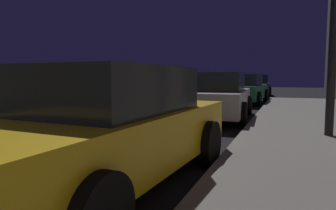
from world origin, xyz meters
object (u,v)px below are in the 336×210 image
(car_yellow_cab, at_px, (105,126))
(car_green, at_px, (243,89))
(car_silver, at_px, (216,96))
(car_blue, at_px, (255,85))

(car_yellow_cab, distance_m, car_green, 12.08)
(car_silver, xyz_separation_m, car_blue, (0.00, 12.14, 0.01))
(car_green, bearing_deg, car_yellow_cab, -89.98)
(car_yellow_cab, height_order, car_blue, same)
(car_yellow_cab, xyz_separation_m, car_green, (-0.00, 12.08, -0.00))
(car_green, height_order, car_blue, same)
(car_green, bearing_deg, car_silver, -89.97)
(car_green, bearing_deg, car_blue, 89.94)
(car_yellow_cab, bearing_deg, car_green, 90.02)
(car_yellow_cab, distance_m, car_blue, 18.26)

